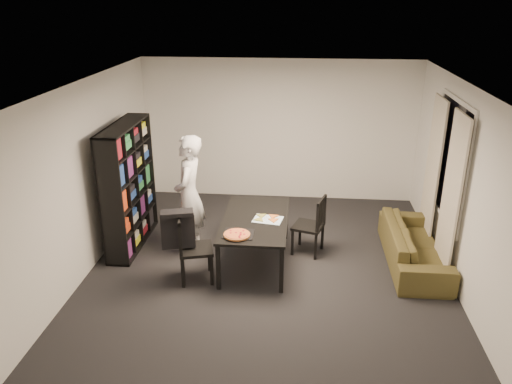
# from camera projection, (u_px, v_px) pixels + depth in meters

# --- Properties ---
(room) EXTENTS (5.01, 5.51, 2.61)m
(room) POSITION_uv_depth(u_px,v_px,m) (269.00, 183.00, 6.63)
(room) COLOR black
(room) RESTS_ON ground
(window_pane) EXTENTS (0.02, 1.40, 1.60)m
(window_pane) POSITION_uv_depth(u_px,v_px,m) (451.00, 160.00, 6.90)
(window_pane) COLOR black
(window_pane) RESTS_ON room
(window_frame) EXTENTS (0.03, 1.52, 1.72)m
(window_frame) POSITION_uv_depth(u_px,v_px,m) (450.00, 160.00, 6.90)
(window_frame) COLOR white
(window_frame) RESTS_ON room
(curtain_left) EXTENTS (0.03, 0.70, 2.25)m
(curtain_left) POSITION_uv_depth(u_px,v_px,m) (451.00, 198.00, 6.55)
(curtain_left) COLOR beige
(curtain_left) RESTS_ON room
(curtain_right) EXTENTS (0.03, 0.70, 2.25)m
(curtain_right) POSITION_uv_depth(u_px,v_px,m) (432.00, 172.00, 7.51)
(curtain_right) COLOR beige
(curtain_right) RESTS_ON room
(bookshelf) EXTENTS (0.35, 1.50, 1.90)m
(bookshelf) POSITION_uv_depth(u_px,v_px,m) (129.00, 186.00, 7.50)
(bookshelf) COLOR black
(bookshelf) RESTS_ON room
(dining_table) EXTENTS (0.92, 1.65, 0.69)m
(dining_table) POSITION_uv_depth(u_px,v_px,m) (255.00, 222.00, 7.08)
(dining_table) COLOR black
(dining_table) RESTS_ON room
(chair_left) EXTENTS (0.54, 0.54, 0.95)m
(chair_left) POSITION_uv_depth(u_px,v_px,m) (189.00, 244.00, 6.65)
(chair_left) COLOR black
(chair_left) RESTS_ON room
(chair_right) EXTENTS (0.52, 0.52, 0.90)m
(chair_right) POSITION_uv_depth(u_px,v_px,m) (314.00, 222.00, 7.35)
(chair_right) COLOR black
(chair_right) RESTS_ON room
(draped_jacket) EXTENTS (0.45, 0.29, 0.53)m
(draped_jacket) POSITION_uv_depth(u_px,v_px,m) (178.00, 228.00, 6.54)
(draped_jacket) COLOR black
(draped_jacket) RESTS_ON chair_left
(person) EXTENTS (0.44, 0.66, 1.80)m
(person) POSITION_uv_depth(u_px,v_px,m) (189.00, 195.00, 7.30)
(person) COLOR silver
(person) RESTS_ON room
(baking_tray) EXTENTS (0.41, 0.33, 0.01)m
(baking_tray) POSITION_uv_depth(u_px,v_px,m) (239.00, 234.00, 6.59)
(baking_tray) COLOR black
(baking_tray) RESTS_ON dining_table
(pepperoni_pizza) EXTENTS (0.35, 0.35, 0.03)m
(pepperoni_pizza) POSITION_uv_depth(u_px,v_px,m) (237.00, 235.00, 6.52)
(pepperoni_pizza) COLOR #A95E31
(pepperoni_pizza) RESTS_ON dining_table
(kitchen_towel) EXTENTS (0.45, 0.36, 0.01)m
(kitchen_towel) POSITION_uv_depth(u_px,v_px,m) (268.00, 219.00, 7.01)
(kitchen_towel) COLOR white
(kitchen_towel) RESTS_ON dining_table
(pizza_slices) EXTENTS (0.39, 0.33, 0.01)m
(pizza_slices) POSITION_uv_depth(u_px,v_px,m) (267.00, 218.00, 7.04)
(pizza_slices) COLOR gold
(pizza_slices) RESTS_ON dining_table
(sofa) EXTENTS (0.75, 1.91, 0.56)m
(sofa) POSITION_uv_depth(u_px,v_px,m) (414.00, 245.00, 7.17)
(sofa) COLOR #44411B
(sofa) RESTS_ON room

